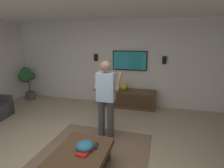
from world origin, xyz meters
The scene contains 15 objects.
ground_plane centered at (0.00, 0.00, 0.00)m, with size 8.42×8.42×0.00m, color tan.
wall_back_tv centered at (3.09, 0.00, 1.31)m, with size 0.10×7.22×2.63m, color silver.
area_rug centered at (-0.08, -0.22, 0.01)m, with size 2.55×1.99×0.01m, color #7A604C.
coffee_table centered at (-0.28, -0.22, 0.30)m, with size 1.00×0.80×0.40m.
media_console centered at (2.75, -0.36, 0.28)m, with size 0.45×1.70×0.55m.
tv centered at (2.99, -0.36, 1.41)m, with size 0.05×1.05×0.59m.
person_standing centered at (0.91, -0.26, 0.93)m, with size 0.54×0.54×1.64m.
potted_plant_tall centered at (2.58, 3.12, 0.72)m, with size 0.47×0.47×1.13m.
bowl centered at (-0.22, -0.26, 0.46)m, with size 0.28×0.28×0.12m, color teal.
remote_white centered at (-0.25, -0.27, 0.41)m, with size 0.15×0.04×0.02m, color white.
remote_black centered at (-0.11, -0.41, 0.41)m, with size 0.15×0.04×0.02m, color black.
book centered at (-0.32, -0.29, 0.42)m, with size 0.22×0.16×0.04m, color red.
vase_round centered at (2.71, -0.26, 0.66)m, with size 0.22×0.22×0.22m, color gold.
wall_speaker_left centered at (3.01, -1.38, 1.46)m, with size 0.06×0.12×0.22m, color black.
wall_speaker_right centered at (3.01, 0.74, 1.48)m, with size 0.06×0.12×0.22m, color black.
Camera 1 is at (-2.50, -1.34, 2.05)m, focal length 29.14 mm.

